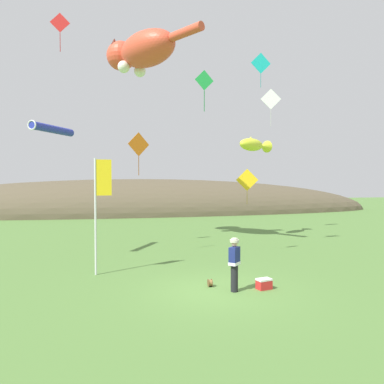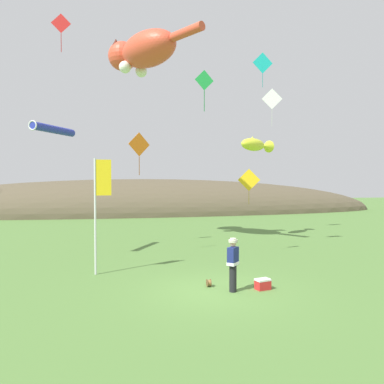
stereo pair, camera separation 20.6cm
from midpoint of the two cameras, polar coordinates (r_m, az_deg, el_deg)
The scene contains 15 objects.
ground_plane at distance 12.84m, azimuth 3.54°, elevation -14.85°, with size 120.00×120.00×0.00m, color #517A38.
distant_hill_ridge at distance 43.01m, azimuth -11.67°, elevation -3.21°, with size 60.21×12.88×7.73m.
festival_attendant at distance 12.60m, azimuth 6.01°, elevation -10.69°, with size 0.48×0.48×1.77m.
kite_spool at distance 13.31m, azimuth 2.31°, elevation -13.66°, with size 0.13×0.26×0.26m.
picnic_cooler at distance 13.20m, azimuth 10.46°, elevation -13.60°, with size 0.55×0.43×0.36m.
festival_banner_pole at distance 14.97m, azimuth -14.33°, elevation -0.96°, with size 0.66×0.08×4.54m.
kite_giant_cat at distance 22.72m, azimuth -8.02°, elevation 20.44°, with size 4.66×6.50×2.26m.
kite_fish_windsock at distance 24.25m, azimuth 9.24°, elevation 7.09°, with size 2.91×2.36×0.92m.
kite_tube_streamer at distance 18.65m, azimuth -20.82°, elevation 8.94°, with size 1.73×2.64×0.44m.
kite_diamond_red at distance 20.36m, azimuth -19.78°, elevation 23.05°, with size 0.92×0.05×1.82m.
kite_diamond_white at distance 20.97m, azimuth 11.65°, elevation 13.64°, with size 1.07×0.26×2.00m.
kite_diamond_teal at distance 26.43m, azimuth 10.21°, elevation 18.72°, with size 1.38×0.05×2.28m.
kite_diamond_green at distance 16.77m, azimuth 1.52°, elevation 16.57°, with size 0.86×0.16×1.77m.
kite_diamond_gold at distance 25.79m, azimuth 8.17°, elevation 1.80°, with size 1.44×0.52×2.42m.
kite_diamond_orange at distance 18.06m, azimuth -8.46°, elevation 7.14°, with size 1.04×0.50×2.04m.
Camera 1 is at (-3.52, -11.80, 3.66)m, focal length 35.00 mm.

